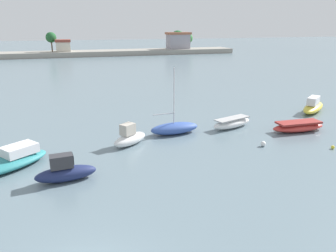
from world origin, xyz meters
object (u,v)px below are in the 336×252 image
(moored_boat_2, at_px, (9,161))
(moored_boat_5, at_px, (175,128))
(moored_boat_3, at_px, (65,171))
(moored_boat_4, at_px, (130,137))
(moored_boat_6, at_px, (232,123))
(mooring_buoy_3, at_px, (263,144))
(mooring_buoy_1, at_px, (333,147))
(moored_boat_7, at_px, (298,127))
(moored_boat_8, at_px, (313,106))

(moored_boat_2, distance_m, moored_boat_5, 13.02)
(moored_boat_3, distance_m, moored_boat_4, 6.91)
(moored_boat_4, bearing_deg, moored_boat_6, -26.29)
(moored_boat_4, relative_size, mooring_buoy_3, 8.28)
(mooring_buoy_1, bearing_deg, moored_boat_3, 178.20)
(moored_boat_4, relative_size, moored_boat_5, 0.60)
(moored_boat_7, distance_m, mooring_buoy_1, 4.41)
(moored_boat_4, distance_m, moored_boat_6, 9.83)
(moored_boat_2, relative_size, mooring_buoy_3, 14.11)
(moored_boat_7, bearing_deg, moored_boat_5, 168.15)
(moored_boat_2, bearing_deg, mooring_buoy_3, -40.92)
(moored_boat_8, relative_size, mooring_buoy_1, 19.89)
(moored_boat_3, distance_m, moored_boat_5, 11.13)
(moored_boat_5, height_order, mooring_buoy_3, moored_boat_5)
(moored_boat_3, bearing_deg, mooring_buoy_3, 0.80)
(moored_boat_5, bearing_deg, moored_boat_8, 4.24)
(moored_boat_2, height_order, moored_boat_6, moored_boat_2)
(mooring_buoy_3, bearing_deg, moored_boat_7, 24.82)
(mooring_buoy_3, bearing_deg, moored_boat_6, 90.71)
(moored_boat_8, bearing_deg, moored_boat_7, -176.10)
(moored_boat_6, bearing_deg, moored_boat_7, -44.91)
(moored_boat_4, distance_m, moored_boat_5, 4.47)
(moored_boat_8, bearing_deg, moored_boat_6, 156.08)
(moored_boat_4, height_order, moored_boat_6, moored_boat_4)
(moored_boat_3, bearing_deg, moored_boat_6, 18.96)
(mooring_buoy_1, relative_size, mooring_buoy_3, 0.66)
(moored_boat_4, distance_m, moored_boat_8, 21.26)
(moored_boat_4, height_order, mooring_buoy_1, moored_boat_4)
(mooring_buoy_1, bearing_deg, moored_boat_4, 159.19)
(moored_boat_4, xyz_separation_m, mooring_buoy_3, (9.77, -3.45, -0.39))
(mooring_buoy_3, bearing_deg, moored_boat_4, 160.55)
(moored_boat_6, height_order, mooring_buoy_1, moored_boat_6)
(moored_boat_5, relative_size, mooring_buoy_1, 21.10)
(moored_boat_5, bearing_deg, moored_boat_6, -4.35)
(moored_boat_3, bearing_deg, mooring_buoy_1, -6.66)
(moored_boat_6, bearing_deg, moored_boat_8, -4.59)
(moored_boat_7, relative_size, mooring_buoy_3, 12.26)
(moored_boat_4, relative_size, moored_boat_7, 0.68)
(moored_boat_2, distance_m, moored_boat_4, 8.57)
(moored_boat_2, xyz_separation_m, moored_boat_8, (29.21, 5.99, 0.09))
(moored_boat_4, height_order, moored_boat_8, moored_boat_4)
(moored_boat_2, xyz_separation_m, moored_boat_3, (3.47, -2.99, 0.11))
(moored_boat_5, distance_m, moored_boat_6, 5.50)
(moored_boat_2, height_order, moored_boat_8, moored_boat_8)
(moored_boat_7, relative_size, moored_boat_8, 0.94)
(moored_boat_5, bearing_deg, moored_boat_3, -149.22)
(moored_boat_6, xyz_separation_m, mooring_buoy_3, (0.06, -4.99, -0.25))
(moored_boat_6, bearing_deg, moored_boat_2, 173.37)
(moored_boat_3, bearing_deg, moored_boat_8, 14.38)
(mooring_buoy_1, distance_m, mooring_buoy_3, 5.16)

